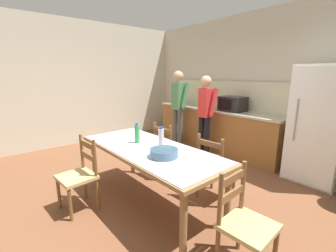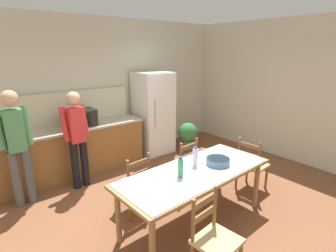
{
  "view_description": "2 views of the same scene",
  "coord_description": "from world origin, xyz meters",
  "px_view_note": "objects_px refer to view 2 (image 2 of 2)",
  "views": [
    {
      "loc": [
        2.36,
        -1.73,
        1.67
      ],
      "look_at": [
        -0.09,
        0.22,
        0.94
      ],
      "focal_mm": 24.0,
      "sensor_mm": 36.0,
      "label": 1
    },
    {
      "loc": [
        -2.1,
        -2.41,
        2.27
      ],
      "look_at": [
        0.18,
        0.42,
        1.21
      ],
      "focal_mm": 28.0,
      "sensor_mm": 36.0,
      "label": 2
    }
  ],
  "objects_px": {
    "bottle_off_centre": "(195,157)",
    "person_at_counter": "(77,135)",
    "microwave": "(81,118)",
    "potted_plant": "(188,135)",
    "chair_side_far_right": "(183,165)",
    "refrigerator": "(154,114)",
    "chair_side_near_left": "(214,238)",
    "serving_bowl": "(218,161)",
    "dining_table": "(195,176)",
    "chair_side_far_left": "(134,184)",
    "person_at_sink": "(17,143)",
    "chair_head_end": "(251,165)",
    "bottle_near_centre": "(180,168)"
  },
  "relations": [
    {
      "from": "bottle_off_centre",
      "to": "person_at_counter",
      "type": "relative_size",
      "value": 0.16
    },
    {
      "from": "person_at_sink",
      "to": "chair_side_far_left",
      "type": "bearing_deg",
      "value": -136.44
    },
    {
      "from": "bottle_near_centre",
      "to": "serving_bowl",
      "type": "relative_size",
      "value": 0.84
    },
    {
      "from": "chair_side_near_left",
      "to": "potted_plant",
      "type": "xyz_separation_m",
      "value": [
        2.2,
        2.74,
        -0.06
      ]
    },
    {
      "from": "bottle_off_centre",
      "to": "person_at_sink",
      "type": "relative_size",
      "value": 0.15
    },
    {
      "from": "chair_side_near_left",
      "to": "potted_plant",
      "type": "distance_m",
      "value": 3.51
    },
    {
      "from": "microwave",
      "to": "chair_side_far_right",
      "type": "xyz_separation_m",
      "value": [
        0.99,
        -1.7,
        -0.63
      ]
    },
    {
      "from": "bottle_near_centre",
      "to": "potted_plant",
      "type": "distance_m",
      "value": 2.88
    },
    {
      "from": "dining_table",
      "to": "chair_side_far_right",
      "type": "height_order",
      "value": "chair_side_far_right"
    },
    {
      "from": "person_at_sink",
      "to": "person_at_counter",
      "type": "xyz_separation_m",
      "value": [
        0.86,
        -0.02,
        -0.06
      ]
    },
    {
      "from": "dining_table",
      "to": "chair_side_near_left",
      "type": "distance_m",
      "value": 0.91
    },
    {
      "from": "chair_side_near_left",
      "to": "chair_side_far_left",
      "type": "bearing_deg",
      "value": 85.73
    },
    {
      "from": "dining_table",
      "to": "serving_bowl",
      "type": "height_order",
      "value": "serving_bowl"
    },
    {
      "from": "refrigerator",
      "to": "chair_side_far_right",
      "type": "relative_size",
      "value": 1.99
    },
    {
      "from": "chair_side_near_left",
      "to": "microwave",
      "type": "bearing_deg",
      "value": 85.31
    },
    {
      "from": "chair_side_far_right",
      "to": "chair_side_near_left",
      "type": "bearing_deg",
      "value": 53.52
    },
    {
      "from": "refrigerator",
      "to": "chair_side_far_right",
      "type": "height_order",
      "value": "refrigerator"
    },
    {
      "from": "bottle_off_centre",
      "to": "person_at_counter",
      "type": "xyz_separation_m",
      "value": [
        -0.92,
        1.81,
        0.03
      ]
    },
    {
      "from": "chair_side_near_left",
      "to": "person_at_sink",
      "type": "relative_size",
      "value": 0.52
    },
    {
      "from": "chair_side_far_left",
      "to": "chair_side_far_right",
      "type": "distance_m",
      "value": 0.96
    },
    {
      "from": "refrigerator",
      "to": "bottle_off_centre",
      "type": "relative_size",
      "value": 6.71
    },
    {
      "from": "bottle_near_centre",
      "to": "chair_head_end",
      "type": "xyz_separation_m",
      "value": [
        1.62,
        0.06,
        -0.45
      ]
    },
    {
      "from": "chair_side_far_left",
      "to": "person_at_sink",
      "type": "height_order",
      "value": "person_at_sink"
    },
    {
      "from": "refrigerator",
      "to": "potted_plant",
      "type": "xyz_separation_m",
      "value": [
        0.65,
        -0.43,
        -0.52
      ]
    },
    {
      "from": "refrigerator",
      "to": "dining_table",
      "type": "xyz_separation_m",
      "value": [
        -1.09,
        -2.43,
        -0.21
      ]
    },
    {
      "from": "bottle_near_centre",
      "to": "bottle_off_centre",
      "type": "height_order",
      "value": "same"
    },
    {
      "from": "person_at_counter",
      "to": "serving_bowl",
      "type": "bearing_deg",
      "value": -148.95
    },
    {
      "from": "person_at_sink",
      "to": "potted_plant",
      "type": "height_order",
      "value": "person_at_sink"
    },
    {
      "from": "chair_head_end",
      "to": "chair_side_far_right",
      "type": "bearing_deg",
      "value": 47.76
    },
    {
      "from": "chair_side_near_left",
      "to": "person_at_sink",
      "type": "height_order",
      "value": "person_at_sink"
    },
    {
      "from": "person_at_sink",
      "to": "person_at_counter",
      "type": "distance_m",
      "value": 0.87
    },
    {
      "from": "microwave",
      "to": "chair_side_near_left",
      "type": "height_order",
      "value": "microwave"
    },
    {
      "from": "bottle_near_centre",
      "to": "chair_side_far_left",
      "type": "bearing_deg",
      "value": 108.24
    },
    {
      "from": "dining_table",
      "to": "serving_bowl",
      "type": "distance_m",
      "value": 0.4
    },
    {
      "from": "refrigerator",
      "to": "chair_side_near_left",
      "type": "xyz_separation_m",
      "value": [
        -1.55,
        -3.17,
        -0.46
      ]
    },
    {
      "from": "dining_table",
      "to": "bottle_off_centre",
      "type": "relative_size",
      "value": 8.0
    },
    {
      "from": "microwave",
      "to": "potted_plant",
      "type": "distance_m",
      "value": 2.42
    },
    {
      "from": "microwave",
      "to": "chair_head_end",
      "type": "bearing_deg",
      "value": -51.7
    },
    {
      "from": "person_at_sink",
      "to": "bottle_off_centre",
      "type": "bearing_deg",
      "value": -135.82
    },
    {
      "from": "bottle_near_centre",
      "to": "serving_bowl",
      "type": "distance_m",
      "value": 0.65
    },
    {
      "from": "bottle_off_centre",
      "to": "chair_side_near_left",
      "type": "distance_m",
      "value": 1.12
    },
    {
      "from": "person_at_counter",
      "to": "refrigerator",
      "type": "bearing_deg",
      "value": -75.3
    },
    {
      "from": "dining_table",
      "to": "bottle_near_centre",
      "type": "distance_m",
      "value": 0.33
    },
    {
      "from": "refrigerator",
      "to": "serving_bowl",
      "type": "distance_m",
      "value": 2.58
    },
    {
      "from": "refrigerator",
      "to": "person_at_counter",
      "type": "relative_size",
      "value": 1.1
    },
    {
      "from": "bottle_off_centre",
      "to": "chair_side_far_right",
      "type": "relative_size",
      "value": 0.3
    },
    {
      "from": "microwave",
      "to": "chair_side_far_right",
      "type": "bearing_deg",
      "value": -59.77
    },
    {
      "from": "bottle_near_centre",
      "to": "chair_side_far_right",
      "type": "distance_m",
      "value": 1.14
    },
    {
      "from": "bottle_off_centre",
      "to": "potted_plant",
      "type": "distance_m",
      "value": 2.55
    },
    {
      "from": "chair_side_near_left",
      "to": "chair_side_far_right",
      "type": "distance_m",
      "value": 1.74
    }
  ]
}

